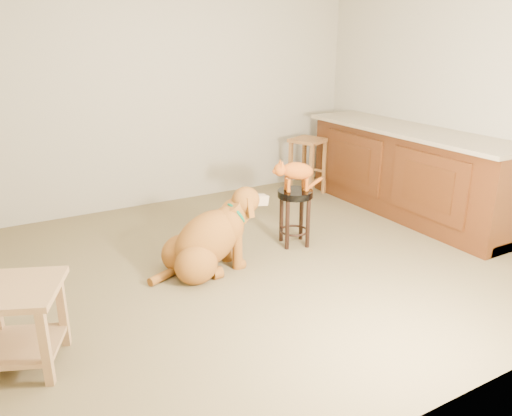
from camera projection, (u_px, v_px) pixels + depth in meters
floor at (266, 261)px, 4.34m from camera, size 4.50×4.00×0.01m
room_shell at (268, 60)px, 3.79m from camera, size 4.54×4.04×2.62m
cabinet_run at (408, 174)px, 5.35m from camera, size 0.70×2.56×0.94m
padded_stool at (295, 206)px, 4.57m from camera, size 0.34×0.34×0.53m
wood_stool at (308, 166)px, 6.05m from camera, size 0.48×0.48×0.69m
side_table at (17, 315)px, 2.85m from camera, size 0.66×0.66×0.52m
golden_retriever at (208, 241)px, 4.08m from camera, size 1.13×0.57×0.71m
tabby_kitten at (294, 172)px, 4.46m from camera, size 0.51×0.23×0.32m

